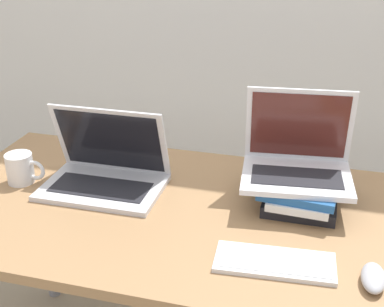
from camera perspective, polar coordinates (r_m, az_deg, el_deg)
name	(u,v)px	position (r m, az deg, el deg)	size (l,w,h in m)	color
desk	(201,232)	(1.58, 0.98, -8.39)	(1.59, 0.80, 0.72)	#9E754C
laptop_left	(105,172)	(1.68, -9.22, -1.92)	(0.37, 0.25, 0.25)	silver
book_stack	(301,192)	(1.59, 11.59, -4.05)	(0.23, 0.28, 0.08)	black
laptop_on_books	(297,159)	(1.58, 11.17, -0.63)	(0.34, 0.27, 0.25)	silver
wireless_keyboard	(275,262)	(1.35, 8.81, -11.40)	(0.30, 0.15, 0.01)	white
mouse	(373,278)	(1.33, 18.78, -12.44)	(0.06, 0.11, 0.03)	#B2B2B7
mug	(21,168)	(1.77, -17.78, -1.52)	(0.13, 0.08, 0.10)	white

